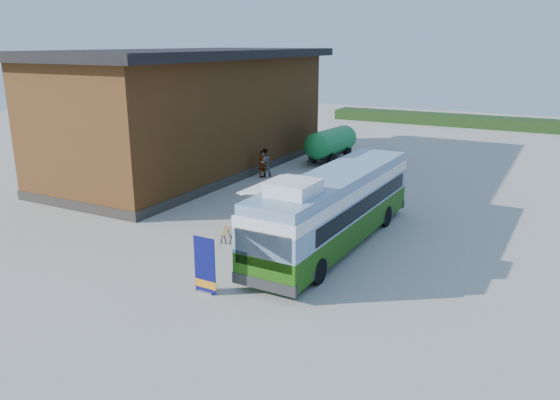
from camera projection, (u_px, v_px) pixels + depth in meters
The scene contains 10 objects.
ground at pixel (258, 247), 21.97m from camera, with size 100.00×100.00×0.00m, color #BCB7AD.
barn at pixel (194, 114), 34.20m from camera, with size 9.60×21.20×7.50m.
hedge at pixel (541, 126), 50.33m from camera, with size 40.00×3.00×1.00m, color #264419.
bus at pixel (334, 206), 21.73m from camera, with size 2.62×11.24×3.44m.
awning at pixel (286, 181), 22.15m from camera, with size 2.37×3.79×0.48m.
banner at pixel (205, 270), 17.74m from camera, with size 0.84×0.19×1.94m.
picnic_table at pixel (237, 229), 22.52m from camera, with size 1.55×1.48×0.69m.
person_a at pixel (263, 164), 32.98m from camera, with size 0.60×0.40×1.65m, color #999999.
person_b at pixel (265, 163), 33.16m from camera, with size 0.84×0.66×1.74m, color #999999.
slurry_tanker at pixel (331, 143), 37.48m from camera, with size 2.10×6.03×2.23m.
Camera 1 is at (10.50, -17.70, 7.94)m, focal length 35.00 mm.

